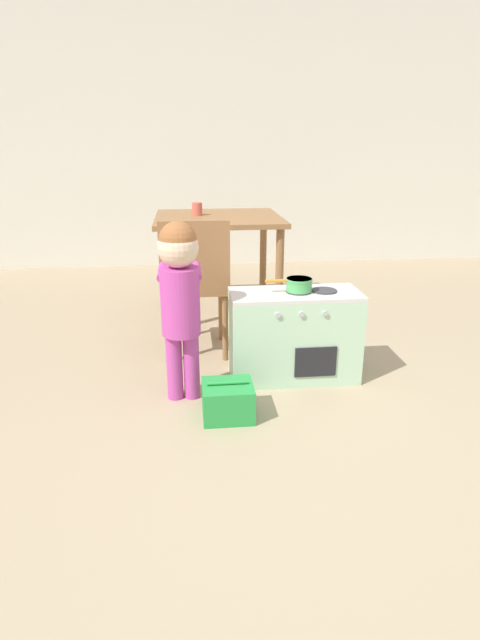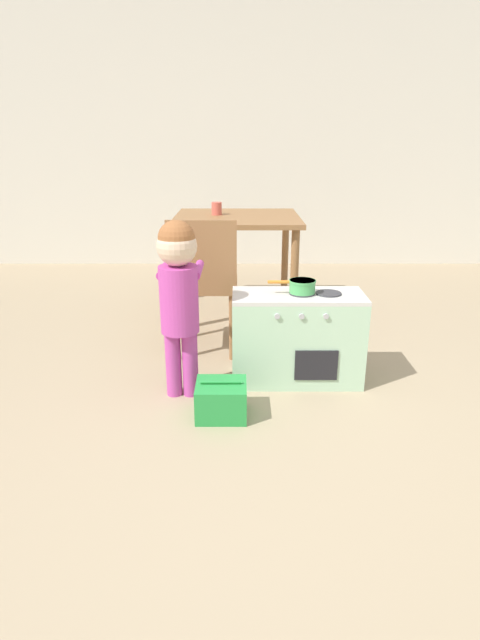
% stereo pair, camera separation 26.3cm
% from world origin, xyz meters
% --- Properties ---
extents(ground_plane, '(16.00, 16.00, 0.00)m').
position_xyz_m(ground_plane, '(0.00, 0.00, 0.00)').
color(ground_plane, tan).
extents(wall_back, '(10.00, 0.06, 2.60)m').
position_xyz_m(wall_back, '(0.00, 3.75, 1.30)').
color(wall_back, silver).
rests_on(wall_back, ground_plane).
extents(play_kitchen, '(0.71, 0.32, 0.51)m').
position_xyz_m(play_kitchen, '(0.11, 0.89, 0.25)').
color(play_kitchen, '#B2DBB7').
rests_on(play_kitchen, ground_plane).
extents(toy_pot, '(0.25, 0.14, 0.07)m').
position_xyz_m(toy_pot, '(0.12, 0.89, 0.55)').
color(toy_pot, '#4CAD5B').
rests_on(toy_pot, play_kitchen).
extents(child_figure, '(0.22, 0.37, 0.92)m').
position_xyz_m(child_figure, '(-0.51, 0.71, 0.60)').
color(child_figure, '#BC429E').
rests_on(child_figure, ground_plane).
extents(toy_basket, '(0.24, 0.22, 0.19)m').
position_xyz_m(toy_basket, '(-0.29, 0.49, 0.09)').
color(toy_basket, green).
rests_on(toy_basket, ground_plane).
extents(dining_table, '(0.92, 0.87, 0.75)m').
position_xyz_m(dining_table, '(-0.23, 2.07, 0.64)').
color(dining_table, olive).
rests_on(dining_table, ground_plane).
extents(dining_chair_near, '(0.40, 0.40, 0.85)m').
position_xyz_m(dining_chair_near, '(-0.42, 1.26, 0.46)').
color(dining_chair_near, olive).
rests_on(dining_chair_near, ground_plane).
extents(cup_on_table, '(0.08, 0.08, 0.09)m').
position_xyz_m(cup_on_table, '(-0.38, 2.12, 0.80)').
color(cup_on_table, '#D15B4C').
rests_on(cup_on_table, dining_table).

